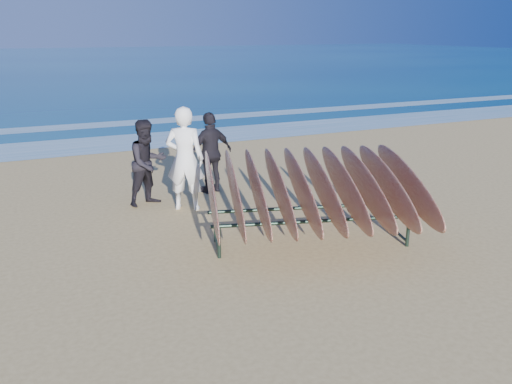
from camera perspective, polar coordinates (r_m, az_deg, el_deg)
ground at (r=7.73m, az=2.47°, el=-8.33°), size 120.00×120.00×0.00m
ocean at (r=61.40m, az=-21.88°, el=12.56°), size 160.00×160.00×0.00m
foam_near at (r=16.86m, az=-13.05°, el=5.17°), size 160.00×160.00×0.00m
foam_far at (r=20.26m, az=-15.09°, el=6.91°), size 160.00×160.00×0.00m
surfboard_rack at (r=8.39m, az=5.92°, el=0.37°), size 3.80×3.54×1.51m
person_white at (r=10.13m, az=-7.50°, el=3.49°), size 0.85×0.75×1.95m
person_dark_a at (r=10.55m, az=-11.33°, el=3.03°), size 0.98×0.87×1.66m
person_dark_b at (r=11.22m, az=-4.76°, el=4.14°), size 1.05×0.62×1.67m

